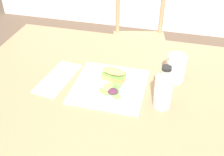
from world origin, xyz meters
TOP-DOWN VIEW (x-y plane):
  - dining_table at (0.01, -0.01)m, footprint 1.40×0.93m
  - chair_wooden_far at (-0.06, 0.94)m, footprint 0.48×0.48m
  - plate_lunch at (-0.04, -0.03)m, footprint 0.30×0.30m
  - sandwich_half_front at (-0.04, 0.02)m, footprint 0.11×0.08m
  - salad_mixed_greens at (-0.02, -0.08)m, footprint 0.10×0.12m
  - napkin_folded at (-0.28, -0.03)m, footprint 0.14×0.27m
  - fork_on_napkin at (-0.28, -0.01)m, footprint 0.04×0.19m
  - bottle_cold_brew at (0.18, -0.09)m, footprint 0.07×0.07m
  - mason_jar_iced_tea at (0.22, 0.09)m, footprint 0.09×0.09m

SIDE VIEW (x-z plane):
  - chair_wooden_far at x=-0.06m, z-range 0.01..0.88m
  - dining_table at x=0.01m, z-range 0.26..1.00m
  - napkin_folded at x=-0.28m, z-range 0.74..0.74m
  - plate_lunch at x=-0.04m, z-range 0.74..0.75m
  - fork_on_napkin at x=-0.28m, z-range 0.74..0.75m
  - salad_mixed_greens at x=-0.02m, z-range 0.75..0.79m
  - sandwich_half_front at x=-0.04m, z-range 0.75..0.81m
  - mason_jar_iced_tea at x=0.22m, z-range 0.73..0.86m
  - bottle_cold_brew at x=0.18m, z-range 0.71..0.90m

